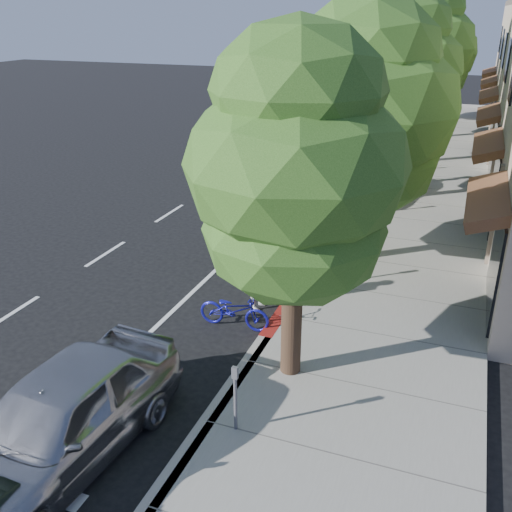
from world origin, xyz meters
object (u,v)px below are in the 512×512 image
at_px(silver_suv, 290,188).
at_px(pedestrian, 403,165).
at_px(street_tree_5, 436,54).
at_px(white_pickup, 360,127).
at_px(bicycle, 234,310).
at_px(street_tree_3, 417,50).
at_px(street_tree_1, 363,112).
at_px(street_tree_0, 296,172).
at_px(street_tree_2, 397,74).
at_px(dark_sedan, 351,178).
at_px(dark_suv_far, 408,109).
at_px(near_car_a, 59,418).
at_px(cyclist, 259,276).
at_px(street_tree_4, 428,54).

relative_size(silver_suv, pedestrian, 4.11).
xyz_separation_m(street_tree_5, white_pickup, (-3.08, -7.57, -3.39)).
bearing_deg(bicycle, street_tree_3, -7.23).
relative_size(street_tree_1, white_pickup, 1.26).
xyz_separation_m(street_tree_0, street_tree_2, (0.00, 12.00, 0.49)).
xyz_separation_m(dark_sedan, dark_suv_far, (0.00, 17.83, -0.02)).
height_order(street_tree_3, silver_suv, street_tree_3).
bearing_deg(street_tree_0, street_tree_1, 90.00).
distance_m(street_tree_3, near_car_a, 22.11).
height_order(street_tree_0, cyclist, street_tree_0).
bearing_deg(near_car_a, silver_suv, 96.26).
xyz_separation_m(street_tree_3, dark_sedan, (-1.40, -5.83, -4.36)).
height_order(street_tree_2, pedestrian, street_tree_2).
xyz_separation_m(street_tree_2, street_tree_3, (-0.00, 6.00, 0.46)).
bearing_deg(bicycle, white_pickup, 2.45).
height_order(street_tree_2, silver_suv, street_tree_2).
height_order(street_tree_5, dark_sedan, street_tree_5).
xyz_separation_m(street_tree_1, street_tree_5, (-0.00, 24.00, -0.10)).
xyz_separation_m(silver_suv, white_pickup, (0.02, 12.71, -0.05)).
xyz_separation_m(street_tree_1, cyclist, (-1.60, -3.52, -3.47)).
bearing_deg(white_pickup, street_tree_3, -49.41).
bearing_deg(street_tree_3, cyclist, -95.89).
xyz_separation_m(dark_suv_far, near_car_a, (-1.35, -33.50, 0.04)).
distance_m(street_tree_0, dark_sedan, 12.71).
bearing_deg(white_pickup, street_tree_2, -67.80).
bearing_deg(near_car_a, dark_sedan, 89.82).
relative_size(street_tree_4, dark_sedan, 1.51).
bearing_deg(bicycle, street_tree_0, -128.89).
bearing_deg(street_tree_4, silver_suv, -102.25).
distance_m(street_tree_5, bicycle, 28.91).
bearing_deg(near_car_a, bicycle, 83.65).
bearing_deg(cyclist, pedestrian, -6.78).
bearing_deg(silver_suv, bicycle, -84.44).
distance_m(street_tree_0, street_tree_1, 6.00).
relative_size(street_tree_5, dark_suv_far, 1.55).
xyz_separation_m(cyclist, pedestrian, (1.90, 11.87, 0.07)).
distance_m(street_tree_3, dark_suv_far, 12.85).
bearing_deg(cyclist, bicycle, 172.27).
distance_m(street_tree_5, cyclist, 27.77).
height_order(street_tree_0, silver_suv, street_tree_0).
xyz_separation_m(street_tree_1, pedestrian, (0.30, 8.35, -3.40)).
bearing_deg(street_tree_3, street_tree_4, 90.00).
relative_size(dark_sedan, dark_suv_far, 1.07).
xyz_separation_m(silver_suv, near_car_a, (0.35, -13.22, -0.06)).
relative_size(street_tree_3, dark_sedan, 1.71).
bearing_deg(street_tree_4, bicycle, -94.53).
height_order(white_pickup, dark_suv_far, white_pickup).
distance_m(street_tree_0, pedestrian, 14.73).
bearing_deg(street_tree_1, near_car_a, -106.15).
bearing_deg(dark_suv_far, near_car_a, -92.14).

